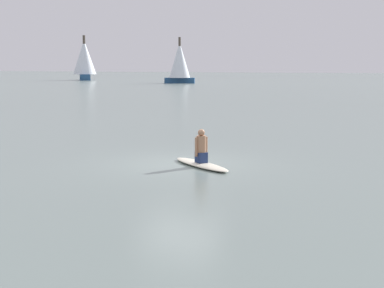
{
  "coord_description": "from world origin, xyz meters",
  "views": [
    {
      "loc": [
        7.43,
        -15.71,
        3.02
      ],
      "look_at": [
        0.39,
        0.01,
        0.64
      ],
      "focal_mm": 53.78,
      "sensor_mm": 36.0,
      "label": 1
    }
  ],
  "objects_px": {
    "person_paddler": "(201,147)",
    "sailboat_far_right": "(84,59)",
    "surfboard": "(201,164)",
    "sailboat_near_left": "(180,62)"
  },
  "relations": [
    {
      "from": "surfboard",
      "to": "sailboat_far_right",
      "type": "relative_size",
      "value": 0.32
    },
    {
      "from": "surfboard",
      "to": "sailboat_near_left",
      "type": "height_order",
      "value": "sailboat_near_left"
    },
    {
      "from": "sailboat_near_left",
      "to": "person_paddler",
      "type": "bearing_deg",
      "value": -85.03
    },
    {
      "from": "surfboard",
      "to": "sailboat_far_right",
      "type": "height_order",
      "value": "sailboat_far_right"
    },
    {
      "from": "sailboat_near_left",
      "to": "sailboat_far_right",
      "type": "bearing_deg",
      "value": 138.46
    },
    {
      "from": "surfboard",
      "to": "sailboat_near_left",
      "type": "bearing_deg",
      "value": 151.16
    },
    {
      "from": "person_paddler",
      "to": "sailboat_far_right",
      "type": "distance_m",
      "value": 99.0
    },
    {
      "from": "sailboat_far_right",
      "to": "sailboat_near_left",
      "type": "relative_size",
      "value": 1.17
    },
    {
      "from": "person_paddler",
      "to": "sailboat_far_right",
      "type": "bearing_deg",
      "value": 161.93
    },
    {
      "from": "surfboard",
      "to": "person_paddler",
      "type": "relative_size",
      "value": 2.78
    }
  ]
}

